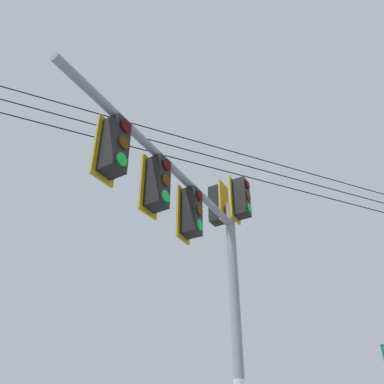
{
  "coord_description": "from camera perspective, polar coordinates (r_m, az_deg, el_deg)",
  "views": [
    {
      "loc": [
        -8.01,
        1.47,
        1.37
      ],
      "look_at": [
        -1.53,
        1.29,
        5.49
      ],
      "focal_mm": 38.82,
      "sensor_mm": 36.0,
      "label": 1
    }
  ],
  "objects": [
    {
      "name": "signal_mast_assembly",
      "position": [
        7.63,
        1.31,
        -5.63
      ],
      "size": [
        4.77,
        3.21,
        6.67
      ],
      "color": "gray",
      "rests_on": "ground"
    },
    {
      "name": "overhead_wire_span",
      "position": [
        10.68,
        12.16,
        2.25
      ],
      "size": [
        13.53,
        31.6,
        1.23
      ],
      "color": "black"
    }
  ]
}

